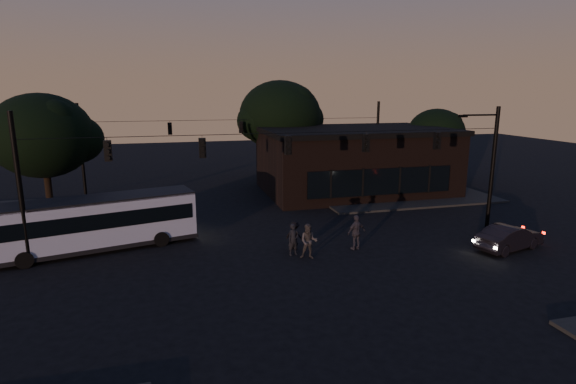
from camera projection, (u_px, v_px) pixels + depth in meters
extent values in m
plane|color=black|center=(310.00, 271.00, 21.32)|extent=(120.00, 120.00, 0.00)
cube|color=black|center=(396.00, 193.00, 37.51)|extent=(14.00, 10.00, 0.15)
cube|color=black|center=(56.00, 214.00, 31.02)|extent=(14.00, 10.00, 0.15)
cube|color=black|center=(354.00, 162.00, 38.12)|extent=(15.00, 10.00, 5.00)
cube|color=black|center=(355.00, 130.00, 37.54)|extent=(15.40, 10.40, 0.40)
cube|color=black|center=(381.00, 182.00, 33.44)|extent=(11.50, 0.18, 2.00)
cylinder|color=black|center=(280.00, 160.00, 42.64)|extent=(0.44, 0.44, 4.00)
ellipsoid|color=black|center=(280.00, 116.00, 41.73)|extent=(7.60, 7.60, 6.46)
cylinder|color=black|center=(434.00, 166.00, 42.48)|extent=(0.44, 0.44, 3.00)
ellipsoid|color=black|center=(436.00, 133.00, 41.79)|extent=(5.20, 5.20, 4.42)
cylinder|color=black|center=(49.00, 193.00, 29.70)|extent=(0.44, 0.44, 3.60)
ellipsoid|color=black|center=(42.00, 136.00, 28.88)|extent=(6.40, 6.40, 5.44)
cylinder|color=black|center=(20.00, 192.00, 21.03)|extent=(0.24, 0.24, 7.50)
cylinder|color=black|center=(493.00, 168.00, 27.53)|extent=(0.24, 0.24, 7.50)
cylinder|color=black|center=(288.00, 133.00, 23.75)|extent=(26.00, 0.03, 0.03)
cube|color=black|center=(108.00, 151.00, 21.64)|extent=(0.34, 0.30, 1.00)
cube|color=black|center=(202.00, 148.00, 22.76)|extent=(0.34, 0.30, 1.00)
cube|color=black|center=(288.00, 145.00, 23.89)|extent=(0.34, 0.30, 1.00)
cube|color=black|center=(366.00, 143.00, 25.01)|extent=(0.34, 0.30, 1.00)
cube|color=black|center=(437.00, 141.00, 26.14)|extent=(0.34, 0.30, 1.00)
cylinder|color=black|center=(81.00, 150.00, 36.13)|extent=(0.24, 0.24, 7.50)
cylinder|color=black|center=(377.00, 142.00, 42.63)|extent=(0.24, 0.24, 7.50)
cylinder|color=black|center=(241.00, 120.00, 38.89)|extent=(26.00, 0.03, 0.03)
cube|color=black|center=(170.00, 129.00, 37.53)|extent=(0.34, 0.30, 1.00)
cube|color=black|center=(241.00, 127.00, 39.03)|extent=(0.34, 0.30, 1.00)
cube|color=black|center=(307.00, 126.00, 40.53)|extent=(0.34, 0.30, 1.00)
cube|color=#9198B8|center=(98.00, 221.00, 23.97)|extent=(10.33, 4.69, 2.38)
cube|color=black|center=(98.00, 217.00, 23.92)|extent=(9.95, 4.63, 0.82)
cube|color=black|center=(96.00, 199.00, 23.71)|extent=(10.33, 4.69, 0.14)
cube|color=black|center=(100.00, 243.00, 24.25)|extent=(10.44, 4.77, 0.23)
cylinder|color=black|center=(24.00, 260.00, 21.58)|extent=(0.86, 0.42, 0.82)
cylinder|color=black|center=(25.00, 246.00, 23.54)|extent=(0.86, 0.42, 0.82)
cylinder|color=black|center=(161.00, 239.00, 24.68)|extent=(0.86, 0.42, 0.82)
cylinder|color=black|center=(152.00, 228.00, 26.64)|extent=(0.86, 0.42, 0.82)
imported|color=black|center=(510.00, 237.00, 24.15)|extent=(4.34, 2.47, 1.35)
imported|color=black|center=(293.00, 239.00, 23.31)|extent=(0.68, 0.52, 1.67)
imported|color=#383433|center=(309.00, 241.00, 22.79)|extent=(1.08, 0.97, 1.82)
imported|color=#2D2B34|center=(356.00, 232.00, 24.10)|extent=(1.21, 0.74, 1.92)
imported|color=black|center=(295.00, 235.00, 24.17)|extent=(1.14, 1.09, 1.56)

